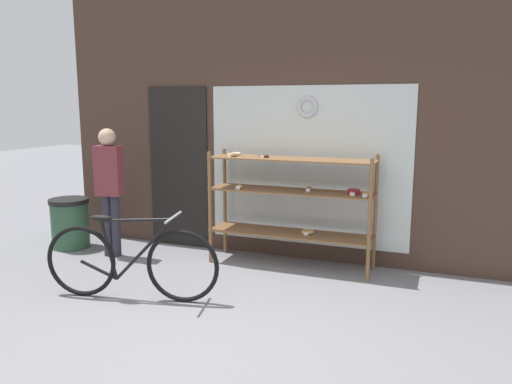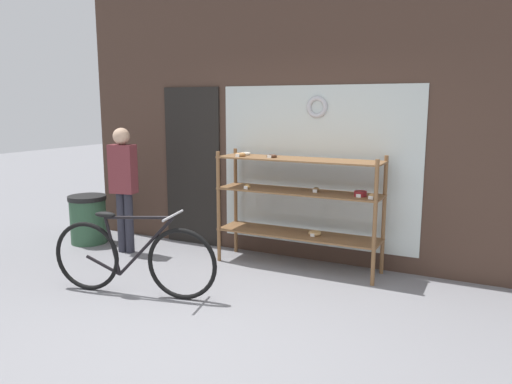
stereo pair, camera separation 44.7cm
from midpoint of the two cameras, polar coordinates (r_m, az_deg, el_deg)
ground_plane at (r=4.39m, az=-8.22°, el=-15.54°), size 30.00×30.00×0.00m
storefront_facade at (r=6.04m, az=1.75°, el=8.48°), size 6.27×0.13×3.53m
display_case at (r=5.74m, az=1.80°, el=-0.56°), size 1.92×0.47×1.34m
bicycle at (r=5.08m, az=-16.67°, el=-7.64°), size 1.72×0.53×0.85m
pedestrian at (r=6.44m, az=-18.34°, el=1.03°), size 0.35×0.23×1.59m
trash_bin at (r=7.12m, az=-22.21°, el=-3.11°), size 0.51×0.51×0.66m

